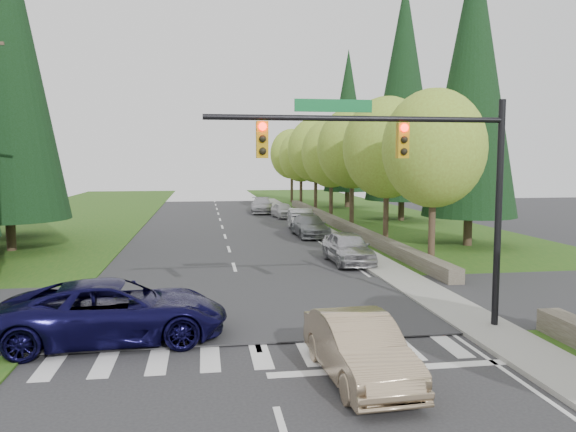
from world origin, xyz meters
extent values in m
plane|color=#28282B|center=(0.00, 0.00, 0.00)|extent=(120.00, 120.00, 0.00)
cube|color=#1F4E14|center=(13.00, 20.00, 0.03)|extent=(14.00, 110.00, 0.06)
cube|color=#28282B|center=(0.00, 8.00, 0.00)|extent=(120.00, 8.00, 0.10)
cube|color=gray|center=(6.90, 22.00, 0.07)|extent=(1.80, 80.00, 0.13)
cube|color=gray|center=(6.05, 22.00, 0.07)|extent=(0.20, 80.00, 0.13)
cube|color=#4C4438|center=(8.60, 30.00, 0.35)|extent=(0.70, 40.00, 0.70)
cylinder|color=black|center=(7.20, 4.50, 3.40)|extent=(0.20, 0.20, 6.80)
cylinder|color=black|center=(2.90, 4.50, 6.20)|extent=(8.60, 0.16, 0.16)
cube|color=#0C662D|center=(2.20, 4.55, 6.55)|extent=(2.20, 0.04, 0.35)
cube|color=#BF8C0C|center=(4.20, 4.50, 5.60)|extent=(0.32, 0.24, 1.00)
sphere|color=#FF0C05|center=(4.20, 4.36, 5.95)|extent=(0.22, 0.22, 0.22)
cube|color=#BF8C0C|center=(0.20, 4.50, 5.60)|extent=(0.32, 0.24, 1.00)
sphere|color=#FF0C05|center=(0.20, 4.36, 5.95)|extent=(0.22, 0.22, 0.22)
cylinder|color=#38281C|center=(9.20, 14.00, 2.38)|extent=(0.32, 0.32, 4.76)
ellipsoid|color=olive|center=(9.20, 14.00, 5.61)|extent=(4.80, 4.80, 5.52)
cylinder|color=#38281C|center=(9.30, 21.00, 2.46)|extent=(0.32, 0.32, 4.93)
ellipsoid|color=olive|center=(9.30, 21.00, 5.81)|extent=(5.20, 5.20, 5.98)
cylinder|color=#38281C|center=(9.10, 28.00, 2.52)|extent=(0.32, 0.32, 5.04)
ellipsoid|color=olive|center=(9.10, 28.00, 5.94)|extent=(5.00, 5.00, 5.75)
cylinder|color=#38281C|center=(9.20, 35.00, 2.41)|extent=(0.32, 0.32, 4.82)
ellipsoid|color=olive|center=(9.20, 35.00, 5.68)|extent=(5.00, 5.00, 5.75)
cylinder|color=#38281C|center=(9.30, 42.00, 2.58)|extent=(0.32, 0.32, 5.15)
ellipsoid|color=olive|center=(9.30, 42.00, 6.07)|extent=(5.40, 5.40, 6.21)
cylinder|color=#38281C|center=(9.10, 49.00, 2.35)|extent=(0.32, 0.32, 4.70)
ellipsoid|color=olive|center=(9.10, 49.00, 5.54)|extent=(4.80, 4.80, 5.52)
cylinder|color=#38281C|center=(9.20, 56.00, 2.49)|extent=(0.32, 0.32, 4.98)
ellipsoid|color=olive|center=(9.20, 56.00, 5.87)|extent=(5.20, 5.20, 5.98)
cylinder|color=#38281C|center=(-12.00, 22.00, 1.00)|extent=(0.50, 0.50, 2.00)
cone|color=black|center=(-12.00, 22.00, 11.30)|extent=(6.46, 6.46, 19.00)
cylinder|color=#38281C|center=(-14.00, 28.00, 1.00)|extent=(0.50, 0.50, 2.00)
cone|color=black|center=(-14.00, 28.00, 10.30)|extent=(5.78, 5.78, 17.00)
cylinder|color=#38281C|center=(14.00, 20.00, 1.00)|extent=(0.50, 0.50, 2.00)
cone|color=black|center=(14.00, 20.00, 9.80)|extent=(5.44, 5.44, 16.00)
cylinder|color=#38281C|center=(15.00, 34.00, 1.00)|extent=(0.50, 0.50, 2.00)
cone|color=black|center=(15.00, 34.00, 10.80)|extent=(6.12, 6.12, 18.00)
cylinder|color=#38281C|center=(14.00, 48.00, 1.00)|extent=(0.50, 0.50, 2.00)
cone|color=black|center=(14.00, 48.00, 9.30)|extent=(5.10, 5.10, 15.00)
imported|color=tan|center=(2.08, 1.30, 0.74)|extent=(1.84, 4.58, 1.48)
imported|color=black|center=(-3.89, 5.00, 0.86)|extent=(6.39, 3.32, 1.72)
imported|color=#ABAAAF|center=(5.60, 15.66, 0.79)|extent=(1.95, 4.65, 1.57)
imported|color=gray|center=(5.60, 25.65, 0.71)|extent=(2.17, 4.98, 1.42)
imported|color=silver|center=(5.60, 29.00, 0.78)|extent=(1.99, 4.86, 1.57)
imported|color=silver|center=(5.60, 38.20, 0.68)|extent=(2.03, 4.12, 1.35)
imported|color=#AAAAAF|center=(4.21, 43.00, 0.74)|extent=(2.37, 5.19, 1.47)
camera|label=1|loc=(-1.42, -10.85, 5.02)|focal=35.00mm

